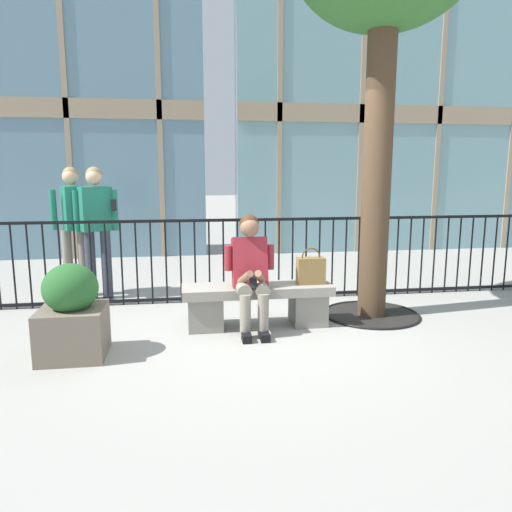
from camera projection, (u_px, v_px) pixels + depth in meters
ground_plane at (257, 326)px, 5.21m from camera, size 60.00×60.00×0.00m
stone_bench at (257, 301)px, 5.16m from camera, size 1.60×0.44×0.45m
seated_person_with_phone at (251, 270)px, 4.96m from camera, size 0.52×0.66×1.21m
handbag_on_bench at (311, 270)px, 5.18m from camera, size 0.30×0.14×0.39m
bystander_at_railing at (73, 222)px, 6.30m from camera, size 0.55×0.43×1.71m
bystander_further_back at (96, 223)px, 6.16m from camera, size 0.55×0.37×1.71m
plaza_railing at (244, 259)px, 6.17m from camera, size 9.93×0.04×1.07m
planter at (72, 314)px, 4.28m from camera, size 0.56×0.56×0.85m
building_facade_right at (478, 31)px, 9.91m from camera, size 10.06×0.43×9.00m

